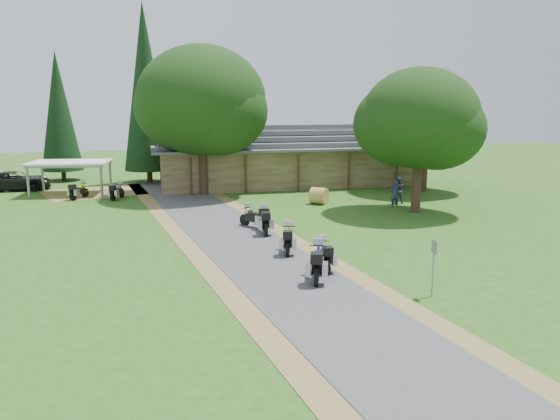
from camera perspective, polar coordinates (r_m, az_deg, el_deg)
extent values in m
plane|color=#275116|center=(21.33, 0.26, -6.86)|extent=(120.00, 120.00, 0.00)
plane|color=#444446|center=(24.99, -3.04, -4.17)|extent=(51.95, 51.95, 0.00)
imported|color=black|center=(46.42, -25.95, 3.21)|extent=(2.45, 5.70, 2.18)
imported|color=#2E3553|center=(35.59, 11.91, 1.92)|extent=(0.61, 0.45, 2.06)
imported|color=#2E3553|center=(37.01, 12.21, 2.24)|extent=(0.71, 0.64, 2.06)
cylinder|color=#A58C3C|center=(36.15, 4.10, 1.49)|extent=(1.48, 1.49, 1.10)
cone|color=black|center=(47.07, -13.83, 11.72)|extent=(4.01, 4.01, 14.64)
cone|color=black|center=(50.31, -22.07, 9.04)|extent=(3.42, 3.42, 10.89)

